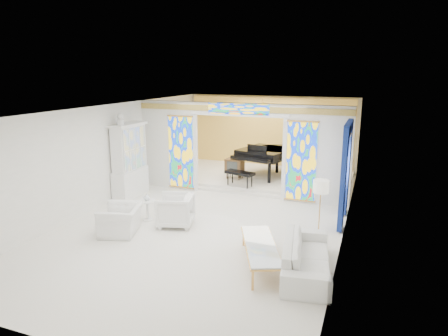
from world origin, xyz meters
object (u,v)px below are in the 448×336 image
at_px(armchair_left, 121,220).
at_px(grand_piano, 271,153).
at_px(armchair_right, 175,210).
at_px(coffee_table, 260,246).
at_px(sofa, 306,256).
at_px(china_cabinet, 130,161).
at_px(tv_console, 235,166).

distance_m(armchair_left, grand_piano, 6.62).
height_order(armchair_right, coffee_table, armchair_right).
relative_size(coffee_table, grand_piano, 0.67).
relative_size(sofa, grand_piano, 0.72).
xyz_separation_m(armchair_right, sofa, (3.64, -1.31, -0.08)).
bearing_deg(grand_piano, coffee_table, -61.73).
relative_size(china_cabinet, sofa, 1.17).
distance_m(china_cabinet, grand_piano, 5.13).
relative_size(sofa, tv_console, 3.22).
height_order(sofa, grand_piano, grand_piano).
height_order(armchair_right, grand_piano, grand_piano).
xyz_separation_m(sofa, grand_piano, (-2.43, 6.57, 0.68)).
height_order(grand_piano, tv_console, grand_piano).
xyz_separation_m(china_cabinet, tv_console, (2.63, 2.66, -0.52)).
height_order(china_cabinet, armchair_right, china_cabinet).
bearing_deg(coffee_table, tv_console, 114.22).
xyz_separation_m(china_cabinet, armchair_left, (1.51, -2.69, -0.82)).
relative_size(armchair_left, armchair_right, 1.18).
height_order(armchair_left, armchair_right, armchair_right).
bearing_deg(grand_piano, china_cabinet, -121.23).
height_order(armchair_right, tv_console, tv_console).
distance_m(armchair_left, armchair_right, 1.39).
bearing_deg(china_cabinet, armchair_left, -60.76).
bearing_deg(armchair_left, coffee_table, 65.34).
bearing_deg(sofa, coffee_table, 84.25).
bearing_deg(sofa, tv_console, 22.66).
relative_size(china_cabinet, armchair_left, 2.51).
bearing_deg(tv_console, coffee_table, -61.30).
bearing_deg(china_cabinet, tv_console, 45.37).
distance_m(armchair_left, tv_console, 5.47).
distance_m(coffee_table, tv_console, 6.34).
relative_size(armchair_left, grand_piano, 0.33).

